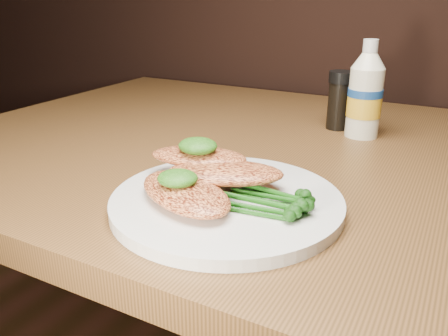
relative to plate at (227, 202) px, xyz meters
The scene contains 9 objects.
plate is the anchor object (origin of this frame).
chicken_front 0.05m from the plate, 134.17° to the right, with size 0.14×0.08×0.02m, color #F78D4E.
chicken_mid 0.04m from the plate, 120.82° to the left, with size 0.14×0.07×0.02m, color #F78D4E.
chicken_back 0.08m from the plate, 147.90° to the left, with size 0.12×0.06×0.02m, color #F78D4E.
pesto_front 0.07m from the plate, 137.82° to the right, with size 0.05×0.04×0.02m, color #0E3508.
pesto_back 0.08m from the plate, 150.35° to the left, with size 0.05×0.05×0.02m, color #0E3508.
broccolini_bundle 0.05m from the plate, ahead, with size 0.13×0.10×0.02m, color #174F11, non-canonical shape.
mayo_bottle 0.37m from the plate, 78.16° to the left, with size 0.06×0.06×0.16m, color white, non-canonical shape.
pepper_grinder 0.38m from the plate, 86.15° to the left, with size 0.04×0.04×0.10m, color black, non-canonical shape.
Camera 1 is at (0.23, 0.39, 0.99)m, focal length 36.81 mm.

